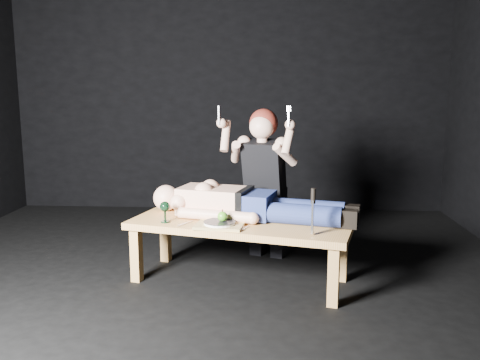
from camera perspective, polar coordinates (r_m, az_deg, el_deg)
The scene contains 13 objects.
ground at distance 3.73m, azimuth -4.59°, elevation -11.89°, with size 5.00×5.00×0.00m, color black.
back_wall at distance 5.95m, azimuth -1.38°, elevation 11.03°, with size 5.00×5.00×0.00m, color black.
table at distance 3.75m, azimuth -0.05°, elevation -8.06°, with size 1.60×0.60×0.45m, color tan.
lying_man at distance 3.78m, azimuth 1.33°, elevation -2.34°, with size 1.58×0.48×0.26m, color beige, non-canonical shape.
kneeling_woman at distance 4.20m, azimuth 3.06°, elevation -0.23°, with size 0.68×0.77×1.29m, color black, non-canonical shape.
serving_tray at distance 3.55m, azimuth -2.32°, elevation -5.13°, with size 0.33×0.24×0.02m, color tan.
plate at distance 3.55m, azimuth -2.32°, elevation -4.84°, with size 0.22×0.22×0.02m, color white.
apple at distance 3.55m, azimuth -1.99°, elevation -4.12°, with size 0.07×0.07×0.07m, color #4B8F19.
goblet at distance 3.70m, azimuth -8.44°, elevation -3.58°, with size 0.07×0.07×0.15m, color black, non-canonical shape.
fork_flat at distance 3.65m, azimuth -6.15°, elevation -4.88°, with size 0.01×0.17×0.01m, color #B2B2B7.
knife_flat at distance 3.49m, azimuth 0.28°, elevation -5.54°, with size 0.01×0.17×0.01m, color #B2B2B7.
spoon_flat at distance 3.55m, azimuth 0.35°, elevation -5.24°, with size 0.01×0.17×0.01m, color #B2B2B7.
carving_knife at distance 3.35m, azimuth 8.20°, elevation -3.56°, with size 0.04×0.04×0.31m, color #B2B2B7, non-canonical shape.
Camera 1 is at (0.50, -3.43, 1.38)m, focal length 37.90 mm.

